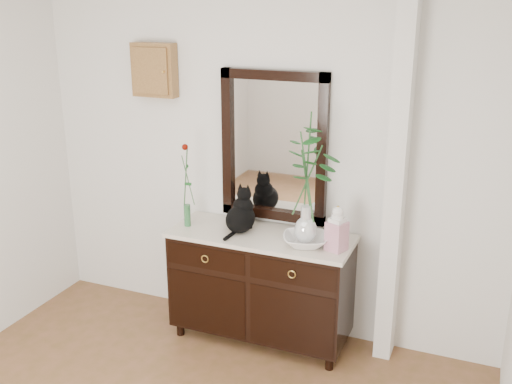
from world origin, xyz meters
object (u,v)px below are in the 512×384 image
at_px(cat, 240,210).
at_px(ginger_jar, 337,228).
at_px(lotus_bowl, 305,240).
at_px(sideboard, 261,281).

relative_size(cat, ginger_jar, 1.02).
bearing_deg(cat, lotus_bowl, -3.93).
height_order(cat, ginger_jar, cat).
height_order(lotus_bowl, ginger_jar, ginger_jar).
distance_m(sideboard, ginger_jar, 0.78).
height_order(sideboard, cat, cat).
xyz_separation_m(cat, lotus_bowl, (0.51, -0.07, -0.13)).
height_order(sideboard, ginger_jar, ginger_jar).
xyz_separation_m(cat, ginger_jar, (0.73, -0.06, -0.00)).
bearing_deg(ginger_jar, cat, 175.21).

